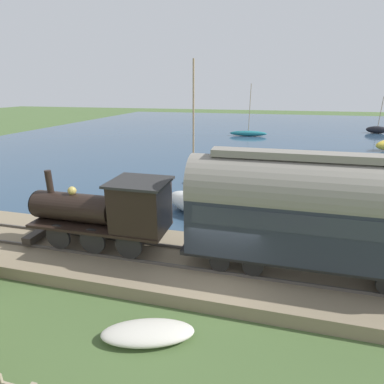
# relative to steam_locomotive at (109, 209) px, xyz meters

# --- Properties ---
(ground_plane) EXTENTS (200.00, 200.00, 0.00)m
(ground_plane) POSITION_rel_steam_locomotive_xyz_m (-0.89, -4.94, -2.39)
(ground_plane) COLOR #476033
(harbor_water) EXTENTS (80.00, 80.00, 0.01)m
(harbor_water) POSITION_rel_steam_locomotive_xyz_m (42.64, -4.94, -2.39)
(harbor_water) COLOR #2D4760
(harbor_water) RESTS_ON ground
(rail_embankment) EXTENTS (4.69, 56.00, 0.65)m
(rail_embankment) POSITION_rel_steam_locomotive_xyz_m (-0.00, -4.94, -2.12)
(rail_embankment) COLOR #84755B
(rail_embankment) RESTS_ON ground
(steam_locomotive) EXTENTS (2.03, 6.47, 3.23)m
(steam_locomotive) POSITION_rel_steam_locomotive_xyz_m (0.00, 0.00, 0.00)
(steam_locomotive) COLOR black
(steam_locomotive) RESTS_ON rail_embankment
(passenger_coach) EXTENTS (2.23, 9.76, 4.51)m
(passenger_coach) POSITION_rel_steam_locomotive_xyz_m (-0.00, -8.22, 0.76)
(passenger_coach) COLOR black
(passenger_coach) RESTS_ON rail_embankment
(sailboat_teal) EXTENTS (1.45, 5.85, 7.82)m
(sailboat_teal) POSITION_rel_steam_locomotive_xyz_m (38.03, -3.28, -1.92)
(sailboat_teal) COLOR #1E707A
(sailboat_teal) RESTS_ON harbor_water
(sailboat_white) EXTENTS (3.38, 4.23, 8.59)m
(sailboat_white) POSITION_rel_steam_locomotive_xyz_m (5.89, -2.19, -1.73)
(sailboat_white) COLOR white
(sailboat_white) RESTS_ON harbor_water
(sailboat_black) EXTENTS (2.14, 3.58, 5.91)m
(sailboat_black) POSITION_rel_steam_locomotive_xyz_m (46.32, -24.01, -1.77)
(sailboat_black) COLOR black
(sailboat_black) RESTS_ON harbor_water
(rowboat_off_pier) EXTENTS (1.75, 2.83, 0.40)m
(rowboat_off_pier) POSITION_rel_steam_locomotive_xyz_m (10.75, -11.38, -2.18)
(rowboat_off_pier) COLOR silver
(rowboat_off_pier) RESTS_ON harbor_water
(rowboat_mid_harbor) EXTENTS (2.00, 2.59, 0.53)m
(rowboat_mid_harbor) POSITION_rel_steam_locomotive_xyz_m (11.22, -1.27, -2.12)
(rowboat_mid_harbor) COLOR beige
(rowboat_mid_harbor) RESTS_ON harbor_water
(rowboat_near_shore) EXTENTS (2.21, 2.12, 0.43)m
(rowboat_near_shore) POSITION_rel_steam_locomotive_xyz_m (10.75, -4.04, -2.17)
(rowboat_near_shore) COLOR #B7B2A3
(rowboat_near_shore) RESTS_ON harbor_water
(beached_dinghy) EXTENTS (1.88, 3.00, 0.44)m
(beached_dinghy) POSITION_rel_steam_locomotive_xyz_m (-3.78, -3.14, -2.17)
(beached_dinghy) COLOR beige
(beached_dinghy) RESTS_ON ground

